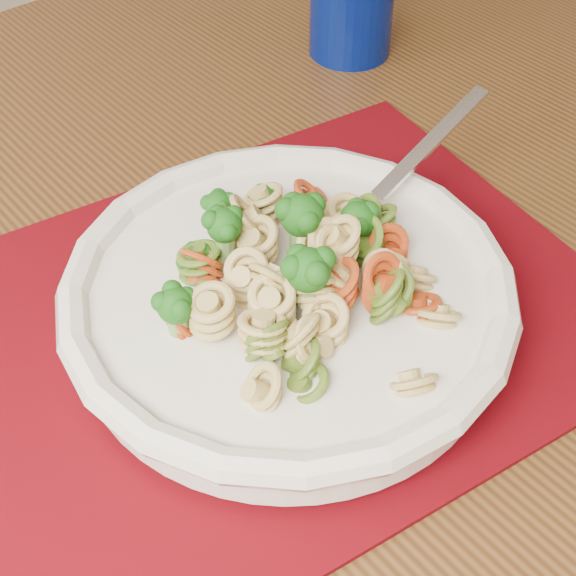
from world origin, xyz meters
name	(u,v)px	position (x,y,z in m)	size (l,w,h in m)	color
dining_table	(147,411)	(0.76, 0.39, 0.67)	(1.62, 1.30, 0.78)	brown
placemat	(270,316)	(0.85, 0.35, 0.78)	(0.43, 0.34, 0.00)	#5A030B
pasta_bowl	(288,298)	(0.86, 0.34, 0.82)	(0.28, 0.28, 0.05)	white
pasta_broccoli_heap	(288,281)	(0.86, 0.34, 0.83)	(0.24, 0.24, 0.06)	tan
fork	(352,222)	(0.92, 0.37, 0.83)	(0.19, 0.02, 0.01)	silver
tumbler	(352,4)	(1.05, 0.65, 0.83)	(0.08, 0.08, 0.10)	#041359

